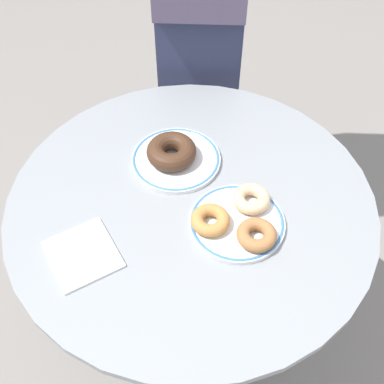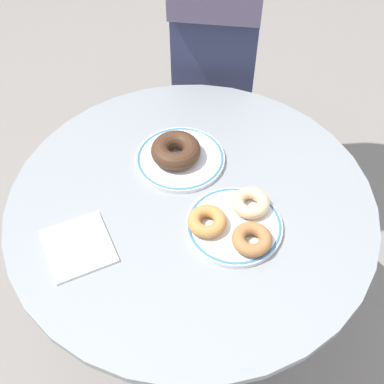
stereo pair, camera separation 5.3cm
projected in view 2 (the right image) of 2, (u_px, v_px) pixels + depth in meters
ground_plane at (191, 338)px, 1.53m from camera, size 7.00×7.00×0.02m
cafe_table at (191, 258)px, 1.17m from camera, size 0.77×0.77×0.70m
plate_left at (180, 158)px, 1.06m from camera, size 0.20×0.20×0.01m
plate_right at (234, 225)px, 0.94m from camera, size 0.19×0.19×0.01m
donut_chocolate at (176, 150)px, 1.04m from camera, size 0.14×0.14×0.04m
donut_cinnamon at (252, 239)px, 0.89m from camera, size 0.11×0.11×0.03m
donut_glazed at (251, 203)px, 0.95m from camera, size 0.11×0.11×0.03m
donut_old_fashioned at (207, 221)px, 0.92m from camera, size 0.11×0.11×0.03m
paper_napkin at (79, 247)px, 0.91m from camera, size 0.14×0.13×0.01m
person_figure at (220, 3)px, 1.30m from camera, size 0.48×0.44×1.64m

